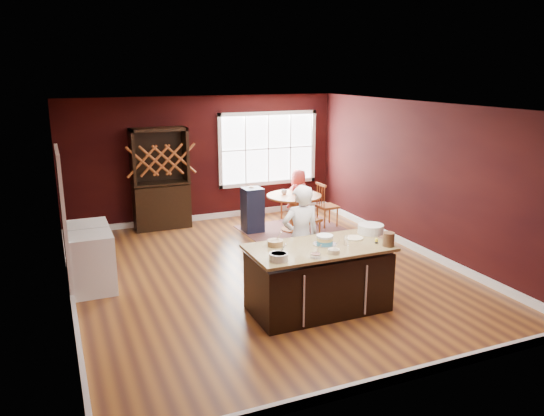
{
  "coord_description": "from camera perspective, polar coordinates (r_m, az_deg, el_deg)",
  "views": [
    {
      "loc": [
        -3.07,
        -7.55,
        3.23
      ],
      "look_at": [
        0.18,
        0.12,
        1.05
      ],
      "focal_mm": 35.0,
      "sensor_mm": 36.0,
      "label": 1
    }
  ],
  "objects": [
    {
      "name": "room_shell",
      "position": [
        8.36,
        -0.81,
        1.67
      ],
      "size": [
        7.0,
        7.0,
        7.0
      ],
      "color": "brown",
      "rests_on": "ground"
    },
    {
      "name": "window",
      "position": [
        12.05,
        -0.43,
        6.41
      ],
      "size": [
        2.36,
        0.1,
        1.66
      ],
      "primitive_type": null,
      "color": "white",
      "rests_on": "room_shell"
    },
    {
      "name": "doorway",
      "position": [
        8.44,
        -21.46,
        -1.52
      ],
      "size": [
        0.08,
        1.26,
        2.13
      ],
      "primitive_type": null,
      "color": "white",
      "rests_on": "room_shell"
    },
    {
      "name": "kitchen_island",
      "position": [
        7.36,
        5.0,
        -7.68
      ],
      "size": [
        1.93,
        1.01,
        0.92
      ],
      "color": "black",
      "rests_on": "ground"
    },
    {
      "name": "dining_table",
      "position": [
        10.87,
        2.38,
        0.29
      ],
      "size": [
        1.12,
        1.12,
        0.75
      ],
      "color": "brown",
      "rests_on": "ground"
    },
    {
      "name": "baker",
      "position": [
        7.91,
        3.1,
        -3.2
      ],
      "size": [
        0.61,
        0.43,
        1.61
      ],
      "primitive_type": "imported",
      "rotation": [
        0.0,
        0.0,
        3.07
      ],
      "color": "white",
      "rests_on": "ground"
    },
    {
      "name": "layer_cake",
      "position": [
        7.25,
        5.69,
        -3.43
      ],
      "size": [
        0.32,
        0.32,
        0.13
      ],
      "primitive_type": null,
      "color": "white",
      "rests_on": "kitchen_island"
    },
    {
      "name": "bowl_blue",
      "position": [
        6.64,
        0.72,
        -5.27
      ],
      "size": [
        0.24,
        0.24,
        0.09
      ],
      "primitive_type": "cylinder",
      "color": "white",
      "rests_on": "kitchen_island"
    },
    {
      "name": "bowl_yellow",
      "position": [
        7.17,
        0.35,
        -3.79
      ],
      "size": [
        0.21,
        0.21,
        0.08
      ],
      "primitive_type": "cylinder",
      "color": "#A08543",
      "rests_on": "kitchen_island"
    },
    {
      "name": "bowl_pink",
      "position": [
        6.77,
        4.72,
        -5.11
      ],
      "size": [
        0.14,
        0.14,
        0.05
      ],
      "primitive_type": "cylinder",
      "color": "silver",
      "rests_on": "kitchen_island"
    },
    {
      "name": "bowl_olive",
      "position": [
        6.93,
        6.67,
        -4.64
      ],
      "size": [
        0.15,
        0.15,
        0.06
      ],
      "primitive_type": "cylinder",
      "color": "beige",
      "rests_on": "kitchen_island"
    },
    {
      "name": "drinking_glass",
      "position": [
        7.25,
        7.99,
        -3.5
      ],
      "size": [
        0.07,
        0.07,
        0.13
      ],
      "primitive_type": "cylinder",
      "color": "white",
      "rests_on": "kitchen_island"
    },
    {
      "name": "dinner_plate",
      "position": [
        7.57,
        8.81,
        -3.21
      ],
      "size": [
        0.26,
        0.26,
        0.02
      ],
      "primitive_type": "cylinder",
      "color": "#FFF2C8",
      "rests_on": "kitchen_island"
    },
    {
      "name": "white_tub",
      "position": [
        7.85,
        10.58,
        -2.21
      ],
      "size": [
        0.37,
        0.37,
        0.13
      ],
      "primitive_type": "cylinder",
      "color": "white",
      "rests_on": "kitchen_island"
    },
    {
      "name": "stoneware_crock",
      "position": [
        7.32,
        12.43,
        -3.31
      ],
      "size": [
        0.16,
        0.16,
        0.19
      ],
      "primitive_type": "cylinder",
      "color": "#4A3320",
      "rests_on": "kitchen_island"
    },
    {
      "name": "toy_figurine",
      "position": [
        7.4,
        11.16,
        -3.5
      ],
      "size": [
        0.04,
        0.04,
        0.07
      ],
      "primitive_type": null,
      "color": "yellow",
      "rests_on": "kitchen_island"
    },
    {
      "name": "rug",
      "position": [
        11.01,
        2.35,
        -2.37
      ],
      "size": [
        2.14,
        1.7,
        0.01
      ],
      "primitive_type": "cube",
      "rotation": [
        0.0,
        0.0,
        0.05
      ],
      "color": "brown",
      "rests_on": "ground"
    },
    {
      "name": "chair_east",
      "position": [
        11.23,
        5.99,
        0.39
      ],
      "size": [
        0.4,
        0.42,
        0.95
      ],
      "primitive_type": null,
      "rotation": [
        0.0,
        0.0,
        1.62
      ],
      "color": "brown",
      "rests_on": "ground"
    },
    {
      "name": "chair_south",
      "position": [
        10.11,
        3.88,
        -0.99
      ],
      "size": [
        0.52,
        0.5,
        1.02
      ],
      "primitive_type": null,
      "rotation": [
        0.0,
        0.0,
        0.25
      ],
      "color": "brown",
      "rests_on": "ground"
    },
    {
      "name": "chair_north",
      "position": [
        11.77,
        2.14,
        1.27
      ],
      "size": [
        0.57,
        0.56,
        1.01
      ],
      "primitive_type": null,
      "rotation": [
        0.0,
        0.0,
        3.65
      ],
      "color": "brown",
      "rests_on": "ground"
    },
    {
      "name": "seated_woman",
      "position": [
        11.4,
        2.86,
        1.25
      ],
      "size": [
        0.68,
        0.59,
        1.18
      ],
      "primitive_type": "imported",
      "rotation": [
        0.0,
        0.0,
        3.59
      ],
      "color": "#BB3737",
      "rests_on": "ground"
    },
    {
      "name": "high_chair",
      "position": [
        10.8,
        -2.11,
        -0.11
      ],
      "size": [
        0.4,
        0.4,
        0.96
      ],
      "primitive_type": null,
      "rotation": [
        0.0,
        0.0,
        0.02
      ],
      "color": "#1C2845",
      "rests_on": "ground"
    },
    {
      "name": "toddler",
      "position": [
        10.83,
        -1.99,
        1.75
      ],
      "size": [
        0.18,
        0.14,
        0.26
      ],
      "primitive_type": null,
      "color": "#8CA5BF",
      "rests_on": "high_chair"
    },
    {
      "name": "table_plate",
      "position": [
        10.83,
        3.82,
        1.44
      ],
      "size": [
        0.22,
        0.22,
        0.02
      ],
      "primitive_type": "cylinder",
      "color": "beige",
      "rests_on": "dining_table"
    },
    {
      "name": "table_cup",
      "position": [
        10.88,
        1.31,
        1.75
      ],
      "size": [
        0.15,
        0.15,
        0.1
      ],
      "primitive_type": "imported",
      "rotation": [
        0.0,
        0.0,
        -0.23
      ],
      "color": "white",
      "rests_on": "dining_table"
    },
    {
      "name": "hutch",
      "position": [
        11.18,
        -11.9,
        3.09
      ],
      "size": [
        1.14,
        0.48,
        2.1
      ],
      "primitive_type": "cube",
      "color": "#3B2110",
      "rests_on": "ground"
    },
    {
      "name": "washer",
      "position": [
        8.32,
        -18.73,
        -5.68
      ],
      "size": [
        0.62,
        0.6,
        0.9
      ],
      "primitive_type": "cube",
      "color": "white",
      "rests_on": "ground"
    },
    {
      "name": "dryer",
      "position": [
        8.92,
        -19.08,
        -4.32
      ],
      "size": [
        0.62,
        0.6,
        0.9
      ],
      "primitive_type": "cube",
      "color": "white",
      "rests_on": "ground"
    }
  ]
}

